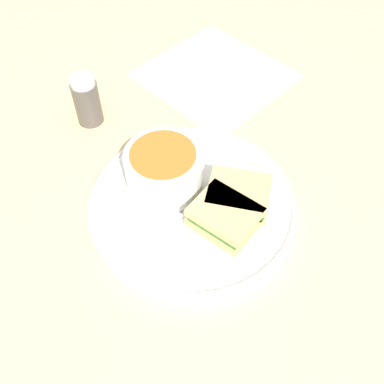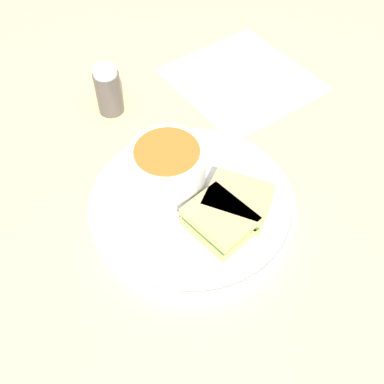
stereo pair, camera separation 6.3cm
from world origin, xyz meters
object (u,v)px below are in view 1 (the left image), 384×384
(spoon, at_px, (172,158))
(sandwich_half_far, at_px, (238,195))
(sandwich_half_near, at_px, (226,216))
(salt_shaker, at_px, (87,100))
(soup_bowl, at_px, (164,169))

(spoon, bearing_deg, sandwich_half_far, 127.79)
(spoon, height_order, sandwich_half_near, sandwich_half_near)
(sandwich_half_far, bearing_deg, sandwich_half_near, 14.19)
(spoon, xyz_separation_m, sandwich_half_far, (-0.00, 0.13, 0.01))
(sandwich_half_near, xyz_separation_m, salt_shaker, (-0.02, -0.32, 0.01))
(sandwich_half_near, height_order, salt_shaker, salt_shaker)
(soup_bowl, distance_m, sandwich_half_near, 0.11)
(soup_bowl, distance_m, spoon, 0.06)
(soup_bowl, height_order, sandwich_half_near, soup_bowl)
(soup_bowl, xyz_separation_m, sandwich_half_near, (-0.01, 0.11, -0.02))
(spoon, bearing_deg, salt_shaker, -48.68)
(spoon, height_order, salt_shaker, salt_shaker)
(sandwich_half_near, height_order, sandwich_half_far, same)
(soup_bowl, distance_m, salt_shaker, 0.21)
(spoon, bearing_deg, sandwich_half_near, 111.52)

